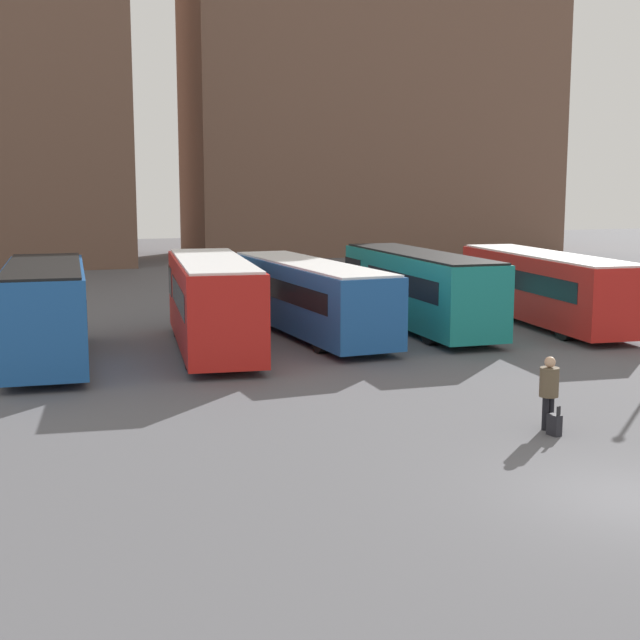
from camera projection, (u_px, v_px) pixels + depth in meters
ground_plane at (637, 499)px, 16.82m from camera, size 160.00×160.00×0.00m
building_block_right at (375, 88)px, 73.65m from camera, size 31.06×10.02×27.08m
bus_0 at (45, 310)px, 29.24m from camera, size 3.12×9.34×3.26m
bus_1 at (212, 301)px, 31.36m from camera, size 3.66×10.22×3.26m
bus_2 at (308, 295)px, 34.64m from camera, size 3.13×11.84×2.85m
bus_3 at (418, 287)px, 36.03m from camera, size 2.81×11.13×3.11m
bus_4 at (544, 286)px, 37.05m from camera, size 3.53×11.66×2.98m
traveler at (549, 386)px, 21.37m from camera, size 0.55×0.55×1.79m
suitcase at (554, 425)px, 20.99m from camera, size 0.27×0.36×0.73m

